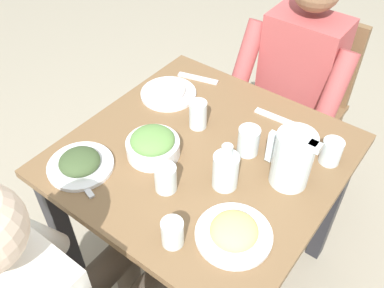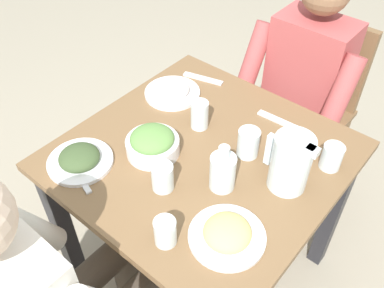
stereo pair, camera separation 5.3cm
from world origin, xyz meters
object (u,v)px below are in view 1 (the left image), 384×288
object	(u,v)px
plate_yoghurt	(168,91)
water_pitcher	(292,159)
water_glass_near_right	(198,115)
plate_dolmas	(80,163)
diner_near	(288,91)
water_glass_by_pitcher	(167,179)
oil_carafe	(225,172)
water_glass_center	(172,233)
salad_bowl	(153,145)
dining_table	(203,178)
water_glass_near_left	(331,152)
chair_near	(303,96)
water_glass_far_left	(249,141)
plate_fries	(234,232)

from	to	relation	value
plate_yoghurt	water_pitcher	bearing A→B (deg)	168.71
water_glass_near_right	plate_dolmas	bearing A→B (deg)	65.19
diner_near	water_glass_by_pitcher	size ratio (longest dim) A/B	12.85
oil_carafe	water_glass_center	bearing A→B (deg)	90.72
water_pitcher	water_glass_near_right	world-z (taller)	water_pitcher
salad_bowl	dining_table	bearing A→B (deg)	-140.78
dining_table	water_glass_near_left	size ratio (longest dim) A/B	10.00
dining_table	salad_bowl	xyz separation A→B (m)	(0.13, 0.11, 0.17)
chair_near	oil_carafe	size ratio (longest dim) A/B	5.27
plate_yoghurt	water_glass_by_pitcher	size ratio (longest dim) A/B	2.39
plate_yoghurt	water_glass_center	distance (m)	0.67
water_glass_far_left	diner_near	bearing A→B (deg)	-79.21
diner_near	plate_dolmas	world-z (taller)	diner_near
diner_near	water_glass_near_left	distance (m)	0.54
diner_near	water_glass_near_left	bearing A→B (deg)	130.46
dining_table	water_glass_far_left	size ratio (longest dim) A/B	8.79
dining_table	water_pitcher	world-z (taller)	water_pitcher
plate_yoghurt	water_glass_far_left	xyz separation A→B (m)	(-0.41, 0.08, 0.03)
water_glass_by_pitcher	chair_near	bearing A→B (deg)	-90.79
chair_near	water_glass_far_left	xyz separation A→B (m)	(-0.10, 0.72, 0.29)
water_pitcher	plate_fries	distance (m)	0.29
salad_bowl	water_glass_by_pitcher	size ratio (longest dim) A/B	1.97
plate_yoghurt	water_glass_center	xyz separation A→B (m)	(-0.43, 0.51, 0.02)
water_glass_near_left	oil_carafe	distance (m)	0.36
plate_dolmas	water_glass_near_right	size ratio (longest dim) A/B	2.04
water_pitcher	water_glass_near_left	bearing A→B (deg)	-113.76
plate_dolmas	water_glass_by_pitcher	bearing A→B (deg)	-160.51
water_glass_by_pitcher	water_glass_near_left	size ratio (longest dim) A/B	1.04
plate_yoghurt	water_glass_by_pitcher	xyz separation A→B (m)	(-0.30, 0.37, 0.03)
plate_yoghurt	plate_fries	size ratio (longest dim) A/B	1.00
chair_near	plate_yoghurt	bearing A→B (deg)	63.86
water_glass_center	diner_near	bearing A→B (deg)	-82.69
dining_table	water_glass_far_left	xyz separation A→B (m)	(-0.12, -0.09, 0.18)
water_pitcher	oil_carafe	world-z (taller)	water_pitcher
plate_yoghurt	plate_dolmas	distance (m)	0.47
plate_dolmas	diner_near	bearing A→B (deg)	-108.04
water_glass_near_right	water_glass_center	bearing A→B (deg)	118.42
chair_near	plate_fries	distance (m)	1.09
dining_table	oil_carafe	xyz separation A→B (m)	(-0.14, 0.07, 0.18)
plate_dolmas	salad_bowl	bearing A→B (deg)	-127.87
chair_near	water_glass_near_left	size ratio (longest dim) A/B	9.95
diner_near	plate_yoghurt	xyz separation A→B (m)	(0.31, 0.43, 0.12)
water_pitcher	water_glass_center	size ratio (longest dim) A/B	2.22
chair_near	oil_carafe	xyz separation A→B (m)	(-0.12, 0.89, 0.30)
water_pitcher	plate_fries	bearing A→B (deg)	85.52
water_glass_near_right	oil_carafe	xyz separation A→B (m)	(-0.23, 0.17, 0.00)
plate_yoghurt	water_glass_center	size ratio (longest dim) A/B	2.52
chair_near	plate_fries	bearing A→B (deg)	103.35
diner_near	oil_carafe	xyz separation A→B (m)	(-0.12, 0.68, 0.16)
diner_near	oil_carafe	size ratio (longest dim) A/B	7.07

